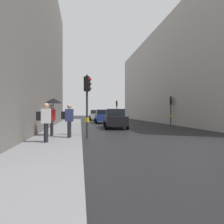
# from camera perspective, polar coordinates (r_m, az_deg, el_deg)

# --- Properties ---
(ground_plane) EXTENTS (120.00, 120.00, 0.00)m
(ground_plane) POSITION_cam_1_polar(r_m,az_deg,el_deg) (9.94, 22.15, -8.78)
(ground_plane) COLOR black
(sidewalk_kerb) EXTENTS (2.64, 40.00, 0.16)m
(sidewalk_kerb) POSITION_cam_1_polar(r_m,az_deg,el_deg) (14.49, -14.33, -5.61)
(sidewalk_kerb) COLOR gray
(sidewalk_kerb) RESTS_ON ground
(building_facade_right) EXTENTS (12.00, 34.39, 12.88)m
(building_facade_right) POSITION_cam_1_polar(r_m,az_deg,el_deg) (31.16, 22.36, 9.25)
(building_facade_right) COLOR #B2ADA3
(building_facade_right) RESTS_ON ground
(traffic_light_near_right) EXTENTS (0.44, 0.36, 3.64)m
(traffic_light_near_right) POSITION_cam_1_polar(r_m,az_deg,el_deg) (11.14, -7.33, 5.17)
(traffic_light_near_right) COLOR #2D2D2D
(traffic_light_near_right) RESTS_ON ground
(traffic_light_far_median) EXTENTS (0.25, 0.43, 3.35)m
(traffic_light_far_median) POSITION_cam_1_polar(r_m,az_deg,el_deg) (31.92, 1.41, 1.60)
(traffic_light_far_median) COLOR #2D2D2D
(traffic_light_far_median) RESTS_ON ground
(traffic_light_mid_street) EXTENTS (0.34, 0.45, 3.21)m
(traffic_light_mid_street) POSITION_cam_1_polar(r_m,az_deg,el_deg) (22.20, 17.05, 1.94)
(traffic_light_mid_street) COLOR #2D2D2D
(traffic_light_mid_street) RESTS_ON ground
(car_silver_hatchback) EXTENTS (2.02, 4.20, 1.76)m
(car_silver_hatchback) POSITION_cam_1_polar(r_m,az_deg,el_deg) (33.63, -5.00, -0.91)
(car_silver_hatchback) COLOR #BCBCC1
(car_silver_hatchback) RESTS_ON ground
(car_dark_suv) EXTENTS (2.27, 4.33, 1.76)m
(car_dark_suv) POSITION_cam_1_polar(r_m,az_deg,el_deg) (17.62, 0.92, -1.96)
(car_dark_suv) COLOR black
(car_dark_suv) RESTS_ON ground
(car_blue_van) EXTENTS (2.08, 4.23, 1.76)m
(car_blue_van) POSITION_cam_1_polar(r_m,az_deg,el_deg) (25.42, -2.84, -1.28)
(car_blue_van) COLOR navy
(car_blue_van) RESTS_ON ground
(pedestrian_with_umbrella) EXTENTS (1.00, 1.00, 2.14)m
(pedestrian_with_umbrella) POSITION_cam_1_polar(r_m,az_deg,el_deg) (11.45, -17.10, 1.66)
(pedestrian_with_umbrella) COLOR black
(pedestrian_with_umbrella) RESTS_ON sidewalk_kerb
(pedestrian_with_black_backpack) EXTENTS (0.60, 0.36, 1.77)m
(pedestrian_with_black_backpack) POSITION_cam_1_polar(r_m,az_deg,el_deg) (9.16, -19.27, -2.23)
(pedestrian_with_black_backpack) COLOR black
(pedestrian_with_black_backpack) RESTS_ON sidewalk_kerb
(pedestrian_with_grey_backpack) EXTENTS (0.64, 0.38, 1.77)m
(pedestrian_with_grey_backpack) POSITION_cam_1_polar(r_m,az_deg,el_deg) (10.45, -12.80, -1.92)
(pedestrian_with_grey_backpack) COLOR black
(pedestrian_with_grey_backpack) RESTS_ON sidewalk_kerb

